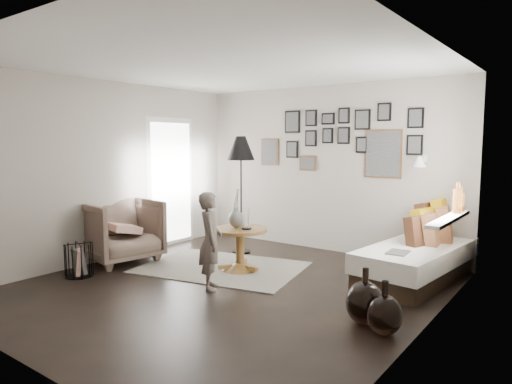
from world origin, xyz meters
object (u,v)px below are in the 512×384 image
Objects in this scene: child at (210,241)px; pedestal_table at (240,251)px; magazine_basket at (79,260)px; armchair at (121,231)px; vase at (236,216)px; demijohn_small at (384,315)px; floor_lamp at (241,153)px; demijohn_large at (365,303)px; daybed at (419,254)px.

pedestal_table is at bearing -29.62° from child.
magazine_basket is (-1.49, -1.45, -0.06)m from pedestal_table.
vase is at bearing -57.24° from armchair.
magazine_basket is 3.87m from demijohn_small.
floor_lamp is 3.65× the size of demijohn_small.
magazine_basket is (0.18, -0.79, -0.24)m from armchair.
floor_lamp is 4.09× the size of magazine_basket.
demijohn_small is at bearing 8.78° from magazine_basket.
armchair is 0.86× the size of child.
vase is 0.96× the size of demijohn_large.
demijohn_large is at bearing 153.07° from demijohn_small.
floor_lamp reaches higher than vase.
pedestal_table reaches higher than magazine_basket.
daybed is 4.10m from armchair.
demijohn_small is (4.00, -0.20, -0.26)m from armchair.
vase reaches higher than pedestal_table.
armchair is at bearing 102.68° from magazine_basket.
vase is 0.53× the size of armchair.
demijohn_large is 0.48× the size of child.
armchair is 3.77m from demijohn_large.
demijohn_large is at bearing 11.20° from magazine_basket.
daybed is at bearing 91.43° from demijohn_large.
pedestal_table is 1.63m from floor_lamp.
pedestal_table is at bearing -146.41° from daybed.
child is (-1.90, -0.07, 0.36)m from demijohn_large.
floor_lamp reaches higher than armchair.
floor_lamp is at bearing 150.54° from demijohn_large.
daybed is at bearing 27.38° from pedestal_table.
demijohn_small is (2.41, -0.88, -0.55)m from vase.
demijohn_small is 2.17m from child.
floor_lamp is 3.63m from demijohn_small.
daybed reaches higher than magazine_basket.
floor_lamp is (-0.60, 0.78, 1.29)m from pedestal_table.
armchair is 4.01m from demijohn_small.
daybed is (2.05, 1.06, 0.05)m from pedestal_table.
magazine_basket is at bearing -111.83° from floor_lamp.
vase is at bearing 159.96° from demijohn_small.
vase reaches higher than magazine_basket.
floor_lamp reaches higher than demijohn_small.
demijohn_large is at bearing -131.27° from child.
demijohn_large is at bearing -29.46° from floor_lamp.
magazine_basket is 3.66m from demijohn_large.
daybed is (2.13, 1.04, -0.42)m from vase.
daybed reaches higher than armchair.
demijohn_small is (3.82, 0.59, -0.02)m from magazine_basket.
pedestal_table is 1.48× the size of demijohn_small.
demijohn_large is at bearing -19.25° from vase.
demijohn_large reaches higher than magazine_basket.
armchair is 2.11m from floor_lamp.
armchair is 0.84m from magazine_basket.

